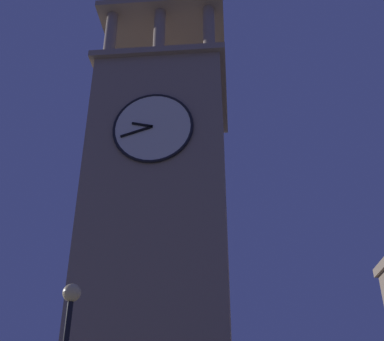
% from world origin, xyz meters
% --- Properties ---
extents(clocktower, '(7.73, 8.65, 27.46)m').
position_xyz_m(clocktower, '(1.98, -3.07, 10.80)').
color(clocktower, gray).
rests_on(clocktower, ground_plane).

